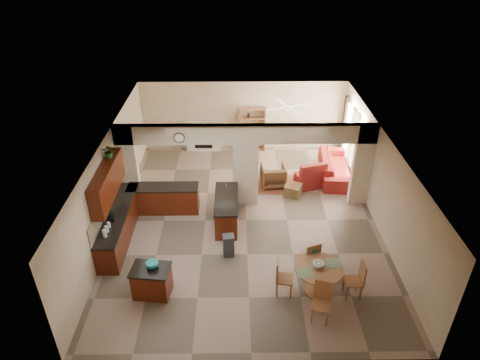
{
  "coord_description": "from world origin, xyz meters",
  "views": [
    {
      "loc": [
        -0.31,
        -10.76,
        8.01
      ],
      "look_at": [
        -0.18,
        0.3,
        1.29
      ],
      "focal_mm": 32.0,
      "sensor_mm": 36.0,
      "label": 1
    }
  ],
  "objects_px": {
    "kitchen_island": "(152,281)",
    "sofa": "(335,167)",
    "armchair": "(273,175)",
    "dining_table": "(318,276)"
  },
  "relations": [
    {
      "from": "sofa",
      "to": "armchair",
      "type": "xyz_separation_m",
      "value": [
        -2.29,
        -0.6,
        0.01
      ]
    },
    {
      "from": "sofa",
      "to": "armchair",
      "type": "bearing_deg",
      "value": 109.99
    },
    {
      "from": "kitchen_island",
      "to": "armchair",
      "type": "height_order",
      "value": "kitchen_island"
    },
    {
      "from": "kitchen_island",
      "to": "armchair",
      "type": "bearing_deg",
      "value": 63.24
    },
    {
      "from": "dining_table",
      "to": "armchair",
      "type": "distance_m",
      "value": 5.19
    },
    {
      "from": "kitchen_island",
      "to": "sofa",
      "type": "bearing_deg",
      "value": 51.97
    },
    {
      "from": "kitchen_island",
      "to": "sofa",
      "type": "xyz_separation_m",
      "value": [
        5.7,
        5.73,
        -0.03
      ]
    },
    {
      "from": "armchair",
      "to": "dining_table",
      "type": "bearing_deg",
      "value": 92.24
    },
    {
      "from": "sofa",
      "to": "armchair",
      "type": "distance_m",
      "value": 2.37
    },
    {
      "from": "kitchen_island",
      "to": "dining_table",
      "type": "xyz_separation_m",
      "value": [
        4.1,
        -0.01,
        0.12
      ]
    }
  ]
}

